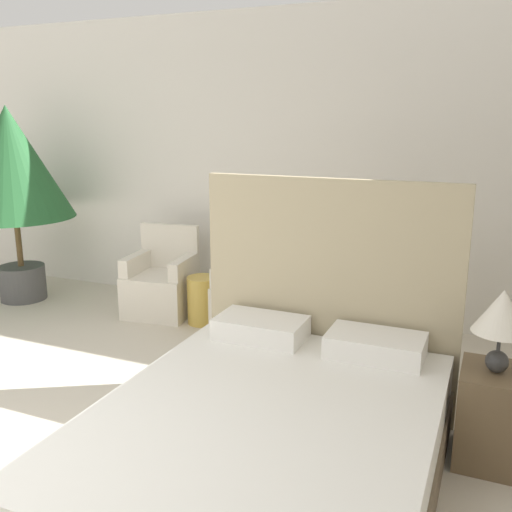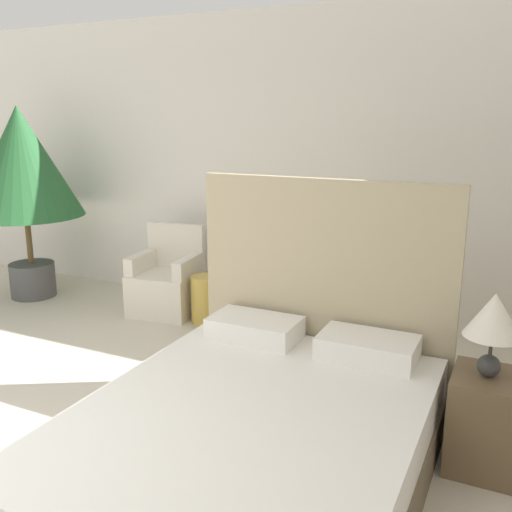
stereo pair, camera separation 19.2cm
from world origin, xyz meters
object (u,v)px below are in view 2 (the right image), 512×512
(armchair_near_window_left, at_px, (167,286))
(side_table, at_px, (207,299))
(armchair_near_window_right, at_px, (258,299))
(potted_palm, at_px, (22,167))
(table_lamp, at_px, (494,319))
(bed, at_px, (257,436))
(nightstand, at_px, (489,422))

(armchair_near_window_left, height_order, side_table, armchair_near_window_left)
(armchair_near_window_right, xyz_separation_m, potted_palm, (-2.63, -0.19, 1.12))
(armchair_near_window_right, relative_size, side_table, 1.91)
(armchair_near_window_right, relative_size, table_lamp, 1.83)
(bed, relative_size, armchair_near_window_right, 2.56)
(armchair_near_window_left, xyz_separation_m, armchair_near_window_right, (1.01, 0.00, 0.00))
(nightstand, relative_size, table_lamp, 1.17)
(armchair_near_window_left, height_order, potted_palm, potted_palm)
(nightstand, bearing_deg, armchair_near_window_right, 146.04)
(armchair_near_window_right, bearing_deg, armchair_near_window_left, -174.95)
(potted_palm, bearing_deg, armchair_near_window_right, 4.11)
(armchair_near_window_left, xyz_separation_m, side_table, (0.50, -0.07, -0.05))
(armchair_near_window_left, bearing_deg, armchair_near_window_right, -7.09)
(bed, relative_size, armchair_near_window_left, 2.56)
(side_table, bearing_deg, bed, -53.56)
(potted_palm, bearing_deg, nightstand, -14.46)
(table_lamp, xyz_separation_m, side_table, (-2.56, 1.35, -0.65))
(nightstand, bearing_deg, potted_palm, 165.54)
(nightstand, bearing_deg, table_lamp, -158.64)
(bed, bearing_deg, armchair_near_window_left, 133.57)
(armchair_near_window_left, relative_size, armchair_near_window_right, 1.00)
(armchair_near_window_right, distance_m, side_table, 0.51)
(potted_palm, height_order, side_table, potted_palm)
(nightstand, height_order, side_table, nightstand)
(side_table, bearing_deg, nightstand, -27.27)
(bed, bearing_deg, nightstand, 33.50)
(bed, xyz_separation_m, table_lamp, (1.05, 0.70, 0.58))
(armchair_near_window_right, relative_size, nightstand, 1.57)
(armchair_near_window_left, bearing_deg, side_table, -15.06)
(bed, xyz_separation_m, side_table, (-1.51, 2.05, -0.08))
(armchair_near_window_right, bearing_deg, potted_palm, -170.84)
(potted_palm, bearing_deg, side_table, 3.19)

